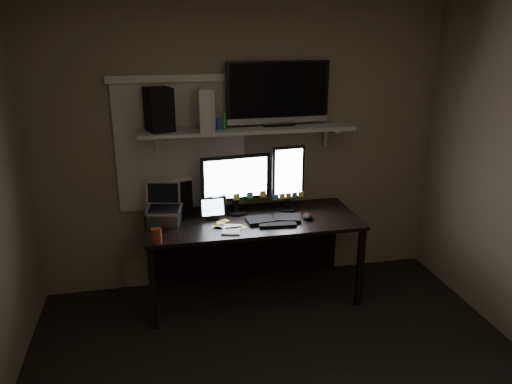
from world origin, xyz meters
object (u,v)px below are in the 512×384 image
object	(u,v)px
monitor_portrait	(288,178)
keyboard	(274,219)
monitor_landscape	(236,184)
laptop	(164,205)
tablet	(213,208)
game_console	(207,109)
cup	(157,235)
speaker	(159,109)
tv	(278,94)
desk	(250,233)
mouse	(307,216)

from	to	relation	value
monitor_portrait	keyboard	distance (m)	0.40
monitor_landscape	laptop	distance (m)	0.64
keyboard	tablet	distance (m)	0.53
monitor_portrait	game_console	size ratio (longest dim) A/B	1.74
monitor_portrait	game_console	xyz separation A→B (m)	(-0.68, 0.02, 0.62)
cup	game_console	bearing A→B (deg)	46.40
game_console	speaker	distance (m)	0.38
keyboard	speaker	xyz separation A→B (m)	(-0.89, 0.27, 0.91)
monitor_portrait	keyboard	xyz separation A→B (m)	(-0.18, -0.23, -0.28)
monitor_landscape	monitor_portrait	xyz separation A→B (m)	(0.46, -0.02, 0.03)
monitor_portrait	tv	world-z (taller)	tv
tablet	tv	xyz separation A→B (m)	(0.60, 0.17, 0.92)
desk	speaker	world-z (taller)	speaker
cup	game_console	xyz separation A→B (m)	(0.47, 0.49, 0.86)
desk	mouse	xyz separation A→B (m)	(0.46, -0.21, 0.20)
speaker	mouse	bearing A→B (deg)	-30.34
laptop	mouse	bearing A→B (deg)	5.91
speaker	tv	bearing A→B (deg)	-13.78
cup	tv	bearing A→B (deg)	27.72
monitor_landscape	cup	world-z (taller)	monitor_landscape
monitor_portrait	tablet	distance (m)	0.71
cup	speaker	bearing A→B (deg)	80.70
laptop	cup	xyz separation A→B (m)	(-0.07, -0.36, -0.11)
desk	laptop	bearing A→B (deg)	-174.10
mouse	tv	bearing A→B (deg)	133.63
cup	monitor_landscape	bearing A→B (deg)	35.42
monitor_portrait	tv	size ratio (longest dim) A/B	0.66
desk	speaker	bearing A→B (deg)	173.91
monitor_landscape	game_console	distance (m)	0.69
laptop	tv	xyz separation A→B (m)	(1.00, 0.20, 0.85)
mouse	laptop	bearing A→B (deg)	-172.05
game_console	laptop	bearing A→B (deg)	-148.28
tablet	game_console	world-z (taller)	game_console
tablet	cup	xyz separation A→B (m)	(-0.48, -0.39, -0.04)
tv	keyboard	bearing A→B (deg)	-109.70
monitor_portrait	tv	distance (m)	0.73
cup	mouse	bearing A→B (deg)	10.24
desk	game_console	size ratio (longest dim) A/B	5.33
monitor_portrait	tv	bearing A→B (deg)	122.34
game_console	speaker	world-z (taller)	speaker
desk	speaker	size ratio (longest dim) A/B	5.19
tablet	cup	world-z (taller)	tablet
monitor_landscape	tv	bearing A→B (deg)	4.45
monitor_landscape	monitor_portrait	bearing A→B (deg)	-9.23
tv	monitor_landscape	bearing A→B (deg)	-171.57
monitor_landscape	game_console	size ratio (longest dim) A/B	1.79
keyboard	tablet	xyz separation A→B (m)	(-0.50, 0.15, 0.08)
cup	speaker	xyz separation A→B (m)	(0.08, 0.52, 0.87)
monitor_portrait	tablet	xyz separation A→B (m)	(-0.68, -0.08, -0.20)
desk	tv	distance (m)	1.23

